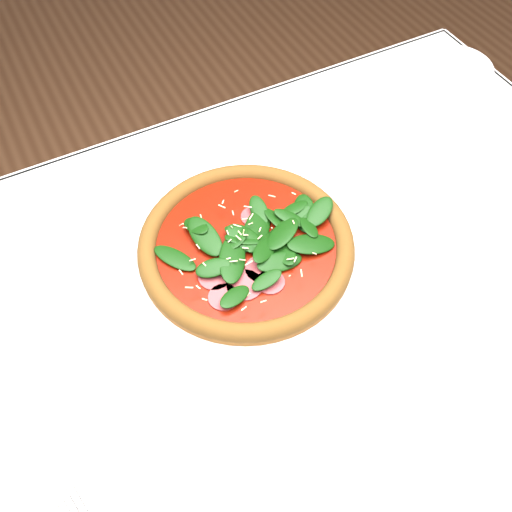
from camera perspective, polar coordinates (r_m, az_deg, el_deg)
ground at (r=1.44m, az=0.80°, el=-20.80°), size 6.00×6.00×0.00m
dining_table at (r=0.83m, az=1.32°, el=-9.13°), size 1.21×0.81×0.75m
plate at (r=0.78m, az=-0.98°, el=0.39°), size 0.34×0.34×0.01m
pizza at (r=0.77m, az=-1.00°, el=1.25°), size 0.38×0.38×0.04m
saucer_far at (r=1.14m, az=19.49°, el=17.38°), size 0.13×0.13×0.01m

